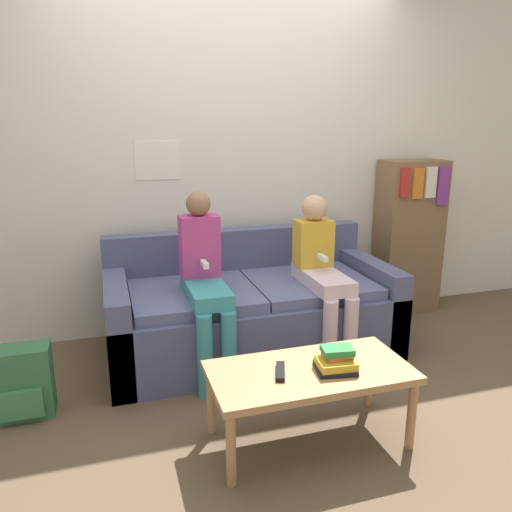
{
  "coord_description": "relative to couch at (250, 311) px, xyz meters",
  "views": [
    {
      "loc": [
        -0.9,
        -2.5,
        1.53
      ],
      "look_at": [
        0.0,
        0.43,
        0.7
      ],
      "focal_mm": 35.0,
      "sensor_mm": 36.0,
      "label": 1
    }
  ],
  "objects": [
    {
      "name": "bookshelf",
      "position": [
        1.45,
        0.36,
        0.35
      ],
      "size": [
        0.5,
        0.3,
        1.24
      ],
      "color": "brown",
      "rests_on": "ground_plane"
    },
    {
      "name": "person_right",
      "position": [
        0.42,
        -0.21,
        0.32
      ],
      "size": [
        0.24,
        0.6,
        1.06
      ],
      "color": "silver",
      "rests_on": "ground_plane"
    },
    {
      "name": "backpack",
      "position": [
        -1.39,
        -0.43,
        -0.09
      ],
      "size": [
        0.31,
        0.2,
        0.39
      ],
      "color": "#336B42",
      "rests_on": "ground_plane"
    },
    {
      "name": "tv_remote",
      "position": [
        -0.17,
        -1.07,
        0.12
      ],
      "size": [
        0.1,
        0.17,
        0.02
      ],
      "rotation": [
        0.0,
        0.0,
        -0.34
      ],
      "color": "black",
      "rests_on": "coffee_table"
    },
    {
      "name": "coffee_table",
      "position": [
        -0.02,
        -1.07,
        0.06
      ],
      "size": [
        0.97,
        0.48,
        0.39
      ],
      "color": "#AD7F51",
      "rests_on": "ground_plane"
    },
    {
      "name": "wall_back",
      "position": [
        -0.0,
        0.55,
        1.02
      ],
      "size": [
        8.0,
        0.06,
        2.6
      ],
      "color": "silver",
      "rests_on": "ground_plane"
    },
    {
      "name": "couch",
      "position": [
        0.0,
        0.0,
        0.0
      ],
      "size": [
        1.89,
        0.9,
        0.78
      ],
      "color": "#4C5175",
      "rests_on": "ground_plane"
    },
    {
      "name": "ground_plane",
      "position": [
        0.0,
        -0.56,
        -0.28
      ],
      "size": [
        10.0,
        10.0,
        0.0
      ],
      "primitive_type": "plane",
      "color": "brown"
    },
    {
      "name": "person_left",
      "position": [
        -0.35,
        -0.21,
        0.34
      ],
      "size": [
        0.24,
        0.6,
        1.12
      ],
      "color": "teal",
      "rests_on": "ground_plane"
    },
    {
      "name": "book_stack",
      "position": [
        0.09,
        -1.12,
        0.15
      ],
      "size": [
        0.21,
        0.19,
        0.11
      ],
      "color": "black",
      "rests_on": "coffee_table"
    }
  ]
}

